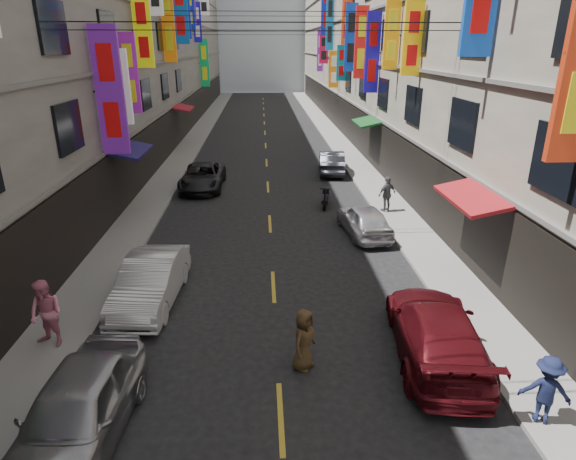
{
  "coord_description": "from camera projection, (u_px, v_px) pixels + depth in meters",
  "views": [
    {
      "loc": [
        -0.29,
        3.84,
        7.44
      ],
      "look_at": [
        0.14,
        11.73,
        4.4
      ],
      "focal_mm": 30.0,
      "sensor_mm": 36.0,
      "label": 1
    }
  ],
  "objects": [
    {
      "name": "car_right_far",
      "position": [
        331.0,
        162.0,
        29.81
      ],
      "size": [
        1.88,
        4.35,
        1.39
      ],
      "primitive_type": "imported",
      "rotation": [
        0.0,
        0.0,
        3.04
      ],
      "color": "#26262E",
      "rests_on": "ground"
    },
    {
      "name": "building_row_left",
      "position": [
        95.0,
        15.0,
        34.25
      ],
      "size": [
        10.14,
        90.0,
        19.0
      ],
      "color": "gray",
      "rests_on": "ground"
    },
    {
      "name": "shop_signage",
      "position": [
        260.0,
        16.0,
        28.46
      ],
      "size": [
        14.0,
        55.0,
        12.25
      ],
      "color": "#0F3EB8",
      "rests_on": "ground"
    },
    {
      "name": "sidewalk_right",
      "position": [
        340.0,
        144.0,
        38.54
      ],
      "size": [
        2.0,
        90.0,
        0.12
      ],
      "primitive_type": "cube",
      "color": "slate",
      "rests_on": "ground"
    },
    {
      "name": "street_awnings",
      "position": [
        241.0,
        148.0,
        22.2
      ],
      "size": [
        13.99,
        35.2,
        0.41
      ],
      "color": "#155217",
      "rests_on": "ground"
    },
    {
      "name": "pedestrian_rnear",
      "position": [
        546.0,
        390.0,
        9.78
      ],
      "size": [
        1.11,
        0.84,
        1.54
      ],
      "primitive_type": "imported",
      "rotation": [
        0.0,
        0.0,
        2.76
      ],
      "color": "#141A38",
      "rests_on": "sidewalk_right"
    },
    {
      "name": "car_left_mid",
      "position": [
        150.0,
        281.0,
        14.65
      ],
      "size": [
        1.84,
        4.5,
        1.45
      ],
      "primitive_type": "imported",
      "rotation": [
        0.0,
        0.0,
        -0.07
      ],
      "color": "silver",
      "rests_on": "ground"
    },
    {
      "name": "sidewalk_left",
      "position": [
        190.0,
        146.0,
        37.93
      ],
      "size": [
        2.0,
        90.0,
        0.12
      ],
      "primitive_type": "cube",
      "color": "slate",
      "rests_on": "ground"
    },
    {
      "name": "lane_markings",
      "position": [
        266.0,
        153.0,
        35.46
      ],
      "size": [
        0.12,
        80.2,
        0.01
      ],
      "color": "gold",
      "rests_on": "ground"
    },
    {
      "name": "car_right_mid",
      "position": [
        364.0,
        220.0,
        20.02
      ],
      "size": [
        1.98,
        4.0,
        1.31
      ],
      "primitive_type": "imported",
      "rotation": [
        0.0,
        0.0,
        3.25
      ],
      "color": "silver",
      "rests_on": "ground"
    },
    {
      "name": "car_left_near",
      "position": [
        77.0,
        411.0,
        9.39
      ],
      "size": [
        2.09,
        4.58,
        1.52
      ],
      "primitive_type": "imported",
      "rotation": [
        0.0,
        0.0,
        -0.07
      ],
      "color": "#A8A8AD",
      "rests_on": "ground"
    },
    {
      "name": "pedestrian_rfar",
      "position": [
        387.0,
        194.0,
        22.47
      ],
      "size": [
        1.12,
        0.93,
        1.66
      ],
      "primitive_type": "imported",
      "rotation": [
        0.0,
        0.0,
        3.61
      ],
      "color": "#515154",
      "rests_on": "sidewalk_right"
    },
    {
      "name": "car_right_near",
      "position": [
        436.0,
        332.0,
        12.07
      ],
      "size": [
        2.67,
        5.24,
        1.46
      ],
      "primitive_type": "imported",
      "rotation": [
        0.0,
        0.0,
        3.01
      ],
      "color": "#580F16",
      "rests_on": "ground"
    },
    {
      "name": "pedestrian_lfar",
      "position": [
        46.0,
        314.0,
        12.27
      ],
      "size": [
        1.06,
        0.92,
        1.83
      ],
      "primitive_type": "imported",
      "rotation": [
        0.0,
        0.0,
        -0.42
      ],
      "color": "pink",
      "rests_on": "sidewalk_left"
    },
    {
      "name": "overhead_cables",
      "position": [
        265.0,
        16.0,
        23.91
      ],
      "size": [
        14.0,
        38.04,
        1.24
      ],
      "color": "black",
      "rests_on": "ground"
    },
    {
      "name": "building_row_right",
      "position": [
        426.0,
        16.0,
        35.46
      ],
      "size": [
        10.14,
        90.0,
        19.0
      ],
      "color": "#AEA492",
      "rests_on": "ground"
    },
    {
      "name": "pedestrian_crossing",
      "position": [
        304.0,
        340.0,
        11.61
      ],
      "size": [
        0.87,
        0.94,
        1.6
      ],
      "primitive_type": "imported",
      "rotation": [
        0.0,
        0.0,
        0.99
      ],
      "color": "#47341C",
      "rests_on": "ground"
    },
    {
      "name": "scooter_far_right",
      "position": [
        326.0,
        198.0,
        23.67
      ],
      "size": [
        0.66,
        1.78,
        1.14
      ],
      "rotation": [
        0.0,
        0.0,
        2.92
      ],
      "color": "black",
      "rests_on": "ground"
    },
    {
      "name": "car_left_far",
      "position": [
        203.0,
        177.0,
        26.55
      ],
      "size": [
        2.31,
        4.83,
        1.33
      ],
      "primitive_type": "imported",
      "rotation": [
        0.0,
        0.0,
        -0.02
      ],
      "color": "black",
      "rests_on": "ground"
    },
    {
      "name": "haze_block",
      "position": [
        261.0,
        23.0,
        80.91
      ],
      "size": [
        18.0,
        8.0,
        22.0
      ],
      "primitive_type": "cube",
      "color": "#ACB5C0",
      "rests_on": "ground"
    }
  ]
}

